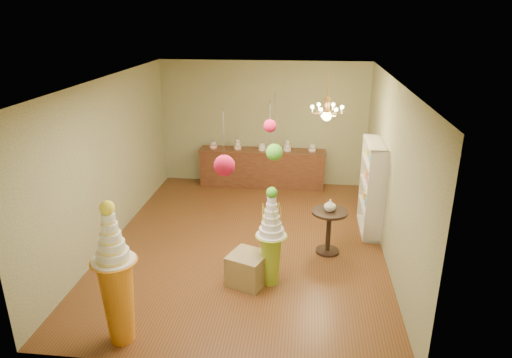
# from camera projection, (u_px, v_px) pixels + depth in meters

# --- Properties ---
(floor) EXTENTS (6.50, 6.50, 0.00)m
(floor) POSITION_uv_depth(u_px,v_px,m) (246.00, 242.00, 8.55)
(floor) COLOR brown
(floor) RESTS_ON ground
(ceiling) EXTENTS (6.50, 6.50, 0.00)m
(ceiling) POSITION_uv_depth(u_px,v_px,m) (245.00, 80.00, 7.51)
(ceiling) COLOR white
(ceiling) RESTS_ON ground
(wall_back) EXTENTS (5.00, 0.04, 3.00)m
(wall_back) POSITION_uv_depth(u_px,v_px,m) (263.00, 124.00, 11.06)
(wall_back) COLOR #96976B
(wall_back) RESTS_ON ground
(wall_front) EXTENTS (5.00, 0.04, 3.00)m
(wall_front) POSITION_uv_depth(u_px,v_px,m) (206.00, 261.00, 5.00)
(wall_front) COLOR #96976B
(wall_front) RESTS_ON ground
(wall_left) EXTENTS (0.04, 6.50, 3.00)m
(wall_left) POSITION_uv_depth(u_px,v_px,m) (110.00, 161.00, 8.30)
(wall_left) COLOR #96976B
(wall_left) RESTS_ON ground
(wall_right) EXTENTS (0.04, 6.50, 3.00)m
(wall_right) POSITION_uv_depth(u_px,v_px,m) (391.00, 172.00, 7.77)
(wall_right) COLOR #96976B
(wall_right) RESTS_ON ground
(pedestal_green) EXTENTS (0.48, 0.48, 1.64)m
(pedestal_green) POSITION_uv_depth(u_px,v_px,m) (271.00, 247.00, 7.06)
(pedestal_green) COLOR #95B728
(pedestal_green) RESTS_ON floor
(pedestal_orange) EXTENTS (0.66, 0.66, 1.98)m
(pedestal_orange) POSITION_uv_depth(u_px,v_px,m) (117.00, 289.00, 5.77)
(pedestal_orange) COLOR orange
(pedestal_orange) RESTS_ON floor
(burlap_riser) EXTENTS (0.72, 0.72, 0.50)m
(burlap_riser) POSITION_uv_depth(u_px,v_px,m) (248.00, 269.00, 7.20)
(burlap_riser) COLOR #907C4E
(burlap_riser) RESTS_ON floor
(sideboard) EXTENTS (3.04, 0.54, 1.16)m
(sideboard) POSITION_uv_depth(u_px,v_px,m) (262.00, 167.00, 11.16)
(sideboard) COLOR #592F1C
(sideboard) RESTS_ON floor
(shelving_unit) EXTENTS (0.33, 1.20, 1.80)m
(shelving_unit) POSITION_uv_depth(u_px,v_px,m) (372.00, 187.00, 8.74)
(shelving_unit) COLOR beige
(shelving_unit) RESTS_ON floor
(round_table) EXTENTS (0.70, 0.70, 0.81)m
(round_table) POSITION_uv_depth(u_px,v_px,m) (329.00, 226.00, 8.02)
(round_table) COLOR black
(round_table) RESTS_ON floor
(vase) EXTENTS (0.28, 0.28, 0.22)m
(vase) POSITION_uv_depth(u_px,v_px,m) (330.00, 205.00, 7.88)
(vase) COLOR beige
(vase) RESTS_ON round_table
(pom_red_left) EXTENTS (0.27, 0.27, 0.86)m
(pom_red_left) POSITION_uv_depth(u_px,v_px,m) (224.00, 166.00, 5.65)
(pom_red_left) COLOR #453831
(pom_red_left) RESTS_ON ceiling
(pom_green_mid) EXTENTS (0.25, 0.25, 1.00)m
(pom_green_mid) POSITION_uv_depth(u_px,v_px,m) (274.00, 152.00, 6.70)
(pom_green_mid) COLOR #453831
(pom_green_mid) RESTS_ON ceiling
(pom_red_right) EXTENTS (0.17, 0.17, 0.43)m
(pom_red_right) POSITION_uv_depth(u_px,v_px,m) (270.00, 126.00, 5.97)
(pom_red_right) COLOR #453831
(pom_red_right) RESTS_ON ceiling
(chandelier) EXTENTS (0.66, 0.66, 0.85)m
(chandelier) POSITION_uv_depth(u_px,v_px,m) (327.00, 113.00, 8.40)
(chandelier) COLOR #EA9B52
(chandelier) RESTS_ON ceiling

